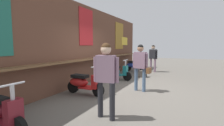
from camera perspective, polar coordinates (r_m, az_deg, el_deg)
name	(u,v)px	position (r m, az deg, el deg)	size (l,w,h in m)	color
ground_plane	(128,88)	(6.35, 5.57, -8.68)	(34.41, 34.41, 0.00)	#605B54
market_stall_facade	(83,45)	(7.09, -9.87, 6.11)	(12.29, 0.61, 3.27)	brown
scooter_red	(83,83)	(5.56, -10.00, -6.72)	(0.46, 1.40, 0.97)	red
scooter_teal	(116,71)	(7.85, 1.43, -2.95)	(0.46, 1.40, 0.97)	#197075
scooter_blue	(134,65)	(10.44, 7.70, -0.81)	(0.47, 1.40, 0.97)	#233D9E
shopper_with_handbag	(141,63)	(5.86, 9.89, -0.01)	(0.29, 0.66, 1.65)	slate
shopper_browsing	(153,55)	(10.47, 14.04, 2.54)	(0.32, 0.54, 1.65)	gray
shopper_passing	(106,73)	(3.55, -2.07, -3.34)	(0.27, 0.56, 1.66)	#232328
merchandise_crate	(143,74)	(8.68, 10.75, -3.67)	(0.39, 0.31, 0.34)	#3D3833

